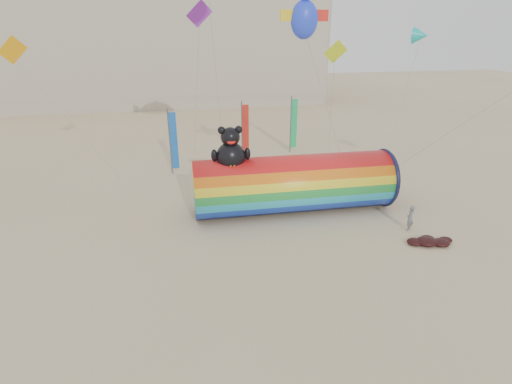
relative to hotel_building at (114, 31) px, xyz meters
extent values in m
plane|color=#CCB58C|center=(12.00, -45.95, -10.31)|extent=(160.00, 160.00, 0.00)
cube|color=#B7AD99|center=(0.00, 0.05, -0.31)|extent=(60.00, 15.00, 20.00)
cube|color=#28303D|center=(0.00, -7.51, 0.19)|extent=(59.50, 0.12, 17.00)
cylinder|color=red|center=(15.34, -42.18, -8.50)|extent=(12.42, 3.62, 3.62)
torus|color=#0F1438|center=(21.42, -42.18, -8.50)|extent=(0.25, 3.80, 3.80)
cylinder|color=black|center=(21.56, -42.18, -8.50)|extent=(0.06, 3.59, 3.59)
ellipsoid|color=black|center=(11.40, -42.18, -6.53)|extent=(1.77, 1.58, 1.86)
ellipsoid|color=yellow|center=(11.40, -42.75, -6.64)|extent=(0.91, 0.40, 0.80)
sphere|color=black|center=(11.40, -42.18, -5.29)|extent=(1.14, 1.14, 1.14)
sphere|color=black|center=(10.91, -42.18, -4.88)|extent=(0.46, 0.46, 0.46)
sphere|color=black|center=(11.90, -42.18, -4.88)|extent=(0.46, 0.46, 0.46)
ellipsoid|color=red|center=(11.40, -42.65, -5.45)|extent=(0.50, 0.18, 0.32)
ellipsoid|color=black|center=(10.42, -42.29, -6.33)|extent=(0.37, 0.37, 0.75)
ellipsoid|color=black|center=(12.39, -42.29, -6.33)|extent=(0.37, 0.37, 0.75)
imported|color=slate|center=(21.22, -46.06, -9.54)|extent=(0.66, 0.65, 1.54)
ellipsoid|color=#370A0A|center=(21.29, -47.81, -10.11)|extent=(1.17, 0.99, 0.41)
ellipsoid|color=#370A0A|center=(21.99, -48.01, -10.14)|extent=(0.99, 0.84, 0.34)
ellipsoid|color=#370A0A|center=(20.69, -47.66, -10.15)|extent=(0.91, 0.77, 0.32)
ellipsoid|color=#370A0A|center=(21.59, -47.41, -10.18)|extent=(0.78, 0.66, 0.27)
ellipsoid|color=#370A0A|center=(22.49, -47.71, -10.18)|extent=(0.73, 0.62, 0.25)
cylinder|color=#59595E|center=(7.67, -33.65, -7.71)|extent=(0.10, 0.10, 5.20)
cube|color=blue|center=(7.98, -33.65, -7.66)|extent=(0.56, 0.06, 4.50)
cylinder|color=#59595E|center=(13.68, -31.59, -7.71)|extent=(0.10, 0.10, 5.20)
cube|color=red|center=(13.99, -31.59, -7.66)|extent=(0.56, 0.06, 4.50)
cylinder|color=#59595E|center=(18.51, -29.65, -7.71)|extent=(0.10, 0.10, 5.20)
cube|color=#1BB05E|center=(18.82, -29.65, -7.66)|extent=(0.56, 0.06, 4.50)
ellipsoid|color=#223EF2|center=(14.95, -44.19, 0.94)|extent=(1.36, 1.06, 1.82)
cube|color=#BBD816|center=(19.40, -37.24, -0.98)|extent=(0.94, 0.06, 1.32)
cube|color=orange|center=(-1.39, -35.89, -0.74)|extent=(1.07, 0.06, 1.49)
cube|color=purple|center=(10.50, -32.72, 1.48)|extent=(1.14, 0.06, 1.60)
cone|color=#16B6B2|center=(27.55, -34.10, -0.04)|extent=(1.27, 1.27, 1.14)
camera|label=1|loc=(8.72, -64.64, 0.67)|focal=28.00mm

